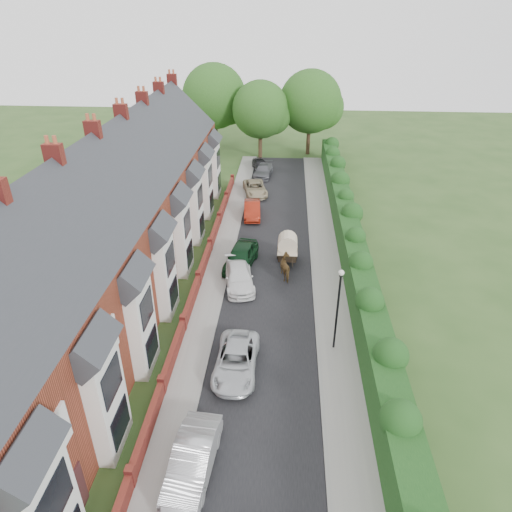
{
  "coord_description": "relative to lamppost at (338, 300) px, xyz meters",
  "views": [
    {
      "loc": [
        0.45,
        -16.2,
        17.08
      ],
      "look_at": [
        -1.44,
        10.48,
        2.2
      ],
      "focal_mm": 32.0,
      "sensor_mm": 36.0,
      "label": 1
    }
  ],
  "objects": [
    {
      "name": "ground",
      "position": [
        -3.4,
        -4.0,
        -3.3
      ],
      "size": [
        140.0,
        140.0,
        0.0
      ],
      "primitive_type": "plane",
      "color": "#2D4C1E",
      "rests_on": "ground"
    },
    {
      "name": "garden_wall_row",
      "position": [
        -8.75,
        6.0,
        -2.84
      ],
      "size": [
        0.35,
        40.35,
        1.1
      ],
      "color": "maroon",
      "rests_on": "ground"
    },
    {
      "name": "car_grey",
      "position": [
        -5.6,
        29.0,
        -2.65
      ],
      "size": [
        2.28,
        4.6,
        1.28
      ],
      "primitive_type": "imported",
      "rotation": [
        0.0,
        0.0,
        -0.11
      ],
      "color": "#55575D",
      "rests_on": "ground"
    },
    {
      "name": "pavement_house_side",
      "position": [
        -7.75,
        7.0,
        -3.24
      ],
      "size": [
        1.7,
        58.0,
        0.12
      ],
      "primitive_type": "cube",
      "color": "gray",
      "rests_on": "ground"
    },
    {
      "name": "car_white",
      "position": [
        -6.0,
        6.24,
        -2.63
      ],
      "size": [
        2.76,
        4.88,
        1.33
      ],
      "primitive_type": "imported",
      "rotation": [
        0.0,
        0.0,
        0.2
      ],
      "color": "white",
      "rests_on": "ground"
    },
    {
      "name": "lamppost",
      "position": [
        0.0,
        0.0,
        0.0
      ],
      "size": [
        0.32,
        0.32,
        5.16
      ],
      "color": "black",
      "rests_on": "ground"
    },
    {
      "name": "tree_far_right",
      "position": [
        -0.01,
        38.08,
        3.02
      ],
      "size": [
        7.98,
        7.6,
        10.31
      ],
      "color": "#332316",
      "rests_on": "ground"
    },
    {
      "name": "hedge",
      "position": [
        2.0,
        7.0,
        -1.7
      ],
      "size": [
        2.1,
        58.0,
        2.85
      ],
      "color": "#103413",
      "rests_on": "ground"
    },
    {
      "name": "kerb_hedge_side",
      "position": [
        -0.85,
        7.0,
        -3.23
      ],
      "size": [
        0.18,
        58.0,
        0.13
      ],
      "primitive_type": "cube",
      "color": "gray",
      "rests_on": "ground"
    },
    {
      "name": "car_silver_b",
      "position": [
        -5.27,
        -2.09,
        -2.64
      ],
      "size": [
        2.25,
        4.75,
        1.31
      ],
      "primitive_type": "imported",
      "rotation": [
        0.0,
        0.0,
        -0.02
      ],
      "color": "silver",
      "rests_on": "ground"
    },
    {
      "name": "horse",
      "position": [
        -2.73,
        7.5,
        -2.49
      ],
      "size": [
        1.4,
        2.09,
        1.62
      ],
      "primitive_type": "imported",
      "rotation": [
        0.0,
        0.0,
        3.44
      ],
      "color": "brown",
      "rests_on": "ground"
    },
    {
      "name": "car_red",
      "position": [
        -5.99,
        17.8,
        -2.62
      ],
      "size": [
        1.77,
        4.22,
        1.36
      ],
      "primitive_type": "imported",
      "rotation": [
        0.0,
        0.0,
        0.08
      ],
      "color": "maroon",
      "rests_on": "ground"
    },
    {
      "name": "terrace_row",
      "position": [
        -14.27,
        5.98,
        1.18
      ],
      "size": [
        9.05,
        40.5,
        11.5
      ],
      "color": "brown",
      "rests_on": "ground"
    },
    {
      "name": "tree_far_left",
      "position": [
        -6.05,
        36.08,
        2.41
      ],
      "size": [
        7.14,
        6.8,
        9.29
      ],
      "color": "#332316",
      "rests_on": "ground"
    },
    {
      "name": "car_black",
      "position": [
        -6.06,
        31.0,
        -2.63
      ],
      "size": [
        2.5,
        4.19,
        1.34
      ],
      "primitive_type": "imported",
      "rotation": [
        0.0,
        0.0,
        0.25
      ],
      "color": "black",
      "rests_on": "ground"
    },
    {
      "name": "road",
      "position": [
        -3.9,
        7.0,
        -3.29
      ],
      "size": [
        6.0,
        58.0,
        0.02
      ],
      "primitive_type": "cube",
      "color": "black",
      "rests_on": "ground"
    },
    {
      "name": "pavement_hedge_side",
      "position": [
        0.2,
        7.0,
        -3.24
      ],
      "size": [
        2.2,
        58.0,
        0.12
      ],
      "primitive_type": "cube",
      "color": "gray",
      "rests_on": "ground"
    },
    {
      "name": "car_green",
      "position": [
        -6.12,
        8.85,
        -2.49
      ],
      "size": [
        2.63,
        4.98,
        1.61
      ],
      "primitive_type": "imported",
      "rotation": [
        0.0,
        0.0,
        -0.16
      ],
      "color": "black",
      "rests_on": "ground"
    },
    {
      "name": "horse_cart",
      "position": [
        -2.73,
        9.57,
        -1.92
      ],
      "size": [
        1.51,
        3.34,
        2.41
      ],
      "color": "black",
      "rests_on": "ground"
    },
    {
      "name": "car_silver_a",
      "position": [
        -6.4,
        -8.2,
        -2.55
      ],
      "size": [
        1.92,
        4.62,
        1.49
      ],
      "primitive_type": "imported",
      "rotation": [
        0.0,
        0.0,
        -0.08
      ],
      "color": "#A9A9AE",
      "rests_on": "ground"
    },
    {
      "name": "kerb_house_side",
      "position": [
        -6.95,
        7.0,
        -3.23
      ],
      "size": [
        0.18,
        58.0,
        0.13
      ],
      "primitive_type": "cube",
      "color": "gray",
      "rests_on": "ground"
    },
    {
      "name": "car_beige",
      "position": [
        -6.13,
        23.4,
        -2.66
      ],
      "size": [
        3.01,
        4.9,
        1.27
      ],
      "primitive_type": "imported",
      "rotation": [
        0.0,
        0.0,
        0.21
      ],
      "color": "tan",
      "rests_on": "ground"
    },
    {
      "name": "tree_far_back",
      "position": [
        -11.99,
        39.08,
        3.32
      ],
      "size": [
        8.4,
        8.0,
        10.82
      ],
      "color": "#332316",
      "rests_on": "ground"
    }
  ]
}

